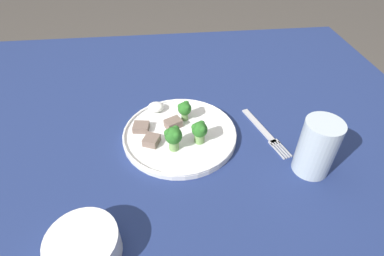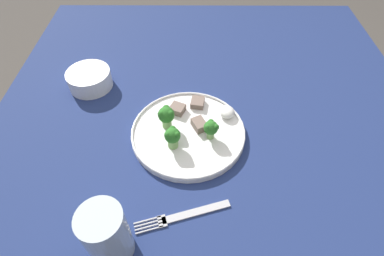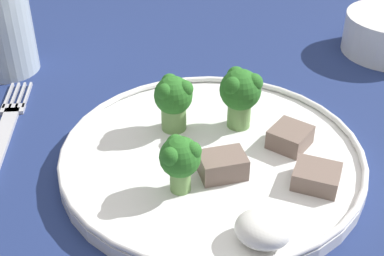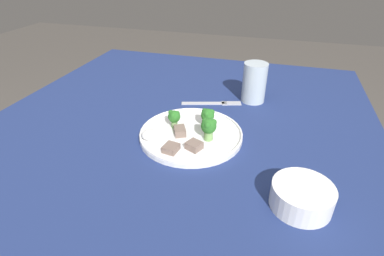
{
  "view_description": "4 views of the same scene",
  "coord_description": "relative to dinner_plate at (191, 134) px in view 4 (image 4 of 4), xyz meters",
  "views": [
    {
      "loc": [
        0.04,
        0.59,
        1.21
      ],
      "look_at": [
        -0.02,
        0.07,
        0.76
      ],
      "focal_mm": 28.0,
      "sensor_mm": 36.0,
      "label": 1
    },
    {
      "loc": [
        -0.46,
        0.04,
        1.27
      ],
      "look_at": [
        -0.01,
        0.04,
        0.77
      ],
      "focal_mm": 28.0,
      "sensor_mm": 36.0,
      "label": 2
    },
    {
      "loc": [
        0.07,
        -0.32,
        1.02
      ],
      "look_at": [
        -0.01,
        0.04,
        0.77
      ],
      "focal_mm": 50.0,
      "sensor_mm": 36.0,
      "label": 3
    },
    {
      "loc": [
        0.65,
        0.24,
        1.15
      ],
      "look_at": [
        0.03,
        0.06,
        0.77
      ],
      "focal_mm": 28.0,
      "sensor_mm": 36.0,
      "label": 4
    }
  ],
  "objects": [
    {
      "name": "table",
      "position": [
        -0.01,
        -0.05,
        -0.09
      ],
      "size": [
        1.32,
        1.11,
        0.72
      ],
      "color": "navy",
      "rests_on": "ground_plane"
    },
    {
      "name": "dinner_plate",
      "position": [
        0.0,
        0.0,
        0.0
      ],
      "size": [
        0.27,
        0.27,
        0.02
      ],
      "color": "white",
      "rests_on": "table"
    },
    {
      "name": "fork",
      "position": [
        -0.21,
        0.01,
        -0.01
      ],
      "size": [
        0.07,
        0.19,
        0.0
      ],
      "color": "#B2B2B7",
      "rests_on": "table"
    },
    {
      "name": "cream_bowl",
      "position": [
        0.18,
        0.27,
        0.01
      ],
      "size": [
        0.12,
        0.12,
        0.05
      ],
      "color": "white",
      "rests_on": "table"
    },
    {
      "name": "drinking_glass",
      "position": [
        -0.27,
        0.13,
        0.05
      ],
      "size": [
        0.08,
        0.08,
        0.13
      ],
      "color": "#B2C1CC",
      "rests_on": "table"
    },
    {
      "name": "broccoli_floret_near_rim_left",
      "position": [
        0.02,
        0.05,
        0.04
      ],
      "size": [
        0.04,
        0.04,
        0.06
      ],
      "color": "#709E56",
      "rests_on": "dinner_plate"
    },
    {
      "name": "broccoli_floret_center_left",
      "position": [
        -0.02,
        -0.05,
        0.03
      ],
      "size": [
        0.03,
        0.03,
        0.05
      ],
      "color": "#709E56",
      "rests_on": "dinner_plate"
    },
    {
      "name": "broccoli_floret_back_left",
      "position": [
        -0.04,
        0.03,
        0.04
      ],
      "size": [
        0.04,
        0.04,
        0.05
      ],
      "color": "#709E56",
      "rests_on": "dinner_plate"
    },
    {
      "name": "meat_slice_front_slice",
      "position": [
        0.01,
        -0.03,
        0.01
      ],
      "size": [
        0.05,
        0.04,
        0.02
      ],
      "color": "#756056",
      "rests_on": "dinner_plate"
    },
    {
      "name": "meat_slice_middle_slice",
      "position": [
        0.07,
        0.03,
        0.01
      ],
      "size": [
        0.04,
        0.04,
        0.02
      ],
      "color": "#756056",
      "rests_on": "dinner_plate"
    },
    {
      "name": "meat_slice_rear_slice",
      "position": [
        0.09,
        -0.02,
        0.01
      ],
      "size": [
        0.04,
        0.04,
        0.02
      ],
      "color": "#756056",
      "rests_on": "dinner_plate"
    },
    {
      "name": "sauce_dollop",
      "position": [
        0.05,
        -0.1,
        0.01
      ],
      "size": [
        0.04,
        0.04,
        0.02
      ],
      "color": "white",
      "rests_on": "dinner_plate"
    }
  ]
}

